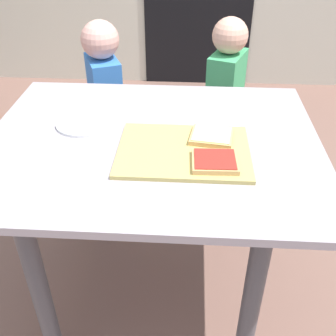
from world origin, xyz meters
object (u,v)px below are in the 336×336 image
at_px(plate_white_right, 215,132).
at_px(pizza_slice_near_right, 215,161).
at_px(dining_table, 153,170).
at_px(cutting_board, 184,151).
at_px(pizza_slice_far_right, 212,136).
at_px(child_left, 106,99).
at_px(plate_white_left, 84,123).
at_px(child_right, 225,98).

bearing_deg(plate_white_right, pizza_slice_near_right, -92.16).
distance_m(dining_table, cutting_board, 0.19).
bearing_deg(plate_white_right, pizza_slice_far_right, -103.37).
xyz_separation_m(dining_table, child_left, (-0.32, 0.75, -0.08)).
relative_size(pizza_slice_far_right, plate_white_right, 0.77).
xyz_separation_m(plate_white_left, child_right, (0.55, 0.71, -0.22)).
distance_m(plate_white_right, plate_white_left, 0.46).
distance_m(cutting_board, child_right, 0.93).
bearing_deg(plate_white_left, plate_white_right, -4.97).
relative_size(pizza_slice_near_right, plate_white_right, 0.71).
xyz_separation_m(dining_table, pizza_slice_near_right, (0.20, -0.15, 0.15)).
bearing_deg(child_left, dining_table, -67.01).
relative_size(pizza_slice_far_right, child_right, 0.16).
relative_size(dining_table, plate_white_right, 5.69).
bearing_deg(dining_table, plate_white_right, 13.12).
height_order(plate_white_right, child_right, child_right).
xyz_separation_m(dining_table, plate_white_right, (0.21, 0.05, 0.13)).
height_order(pizza_slice_far_right, child_left, child_left).
bearing_deg(child_left, child_right, 4.76).
distance_m(pizza_slice_near_right, plate_white_left, 0.52).
xyz_separation_m(dining_table, cutting_board, (0.11, -0.08, 0.13)).
bearing_deg(child_right, child_left, -175.24).
bearing_deg(pizza_slice_far_right, child_right, 82.66).
relative_size(pizza_slice_near_right, pizza_slice_far_right, 0.92).
bearing_deg(dining_table, child_right, 69.32).
distance_m(plate_white_right, child_right, 0.79).
xyz_separation_m(cutting_board, child_right, (0.19, 0.88, -0.22)).
height_order(pizza_slice_far_right, plate_white_left, pizza_slice_far_right).
relative_size(dining_table, pizza_slice_near_right, 8.07).
relative_size(cutting_board, plate_white_right, 2.11).
bearing_deg(cutting_board, child_right, 77.60).
bearing_deg(pizza_slice_near_right, plate_white_right, 87.84).
bearing_deg(pizza_slice_far_right, child_left, 124.39).
bearing_deg(child_right, pizza_slice_near_right, -95.90).
height_order(cutting_board, plate_white_left, cutting_board).
bearing_deg(pizza_slice_near_right, cutting_board, 141.12).
bearing_deg(child_right, pizza_slice_far_right, -97.34).
bearing_deg(pizza_slice_near_right, dining_table, 142.96).
xyz_separation_m(plate_white_right, child_left, (-0.53, 0.70, -0.21)).
bearing_deg(child_left, cutting_board, -62.68).
relative_size(pizza_slice_near_right, plate_white_left, 0.71).
relative_size(plate_white_right, child_right, 0.20).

